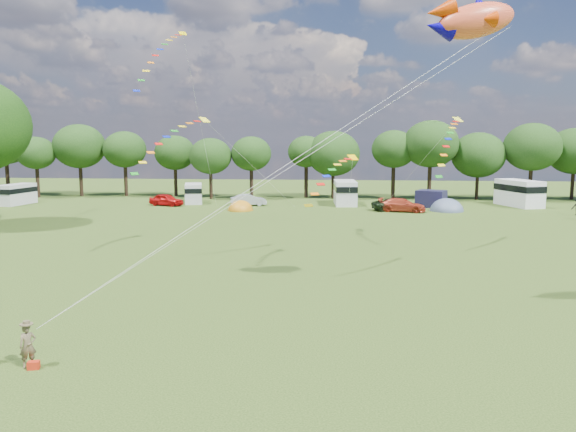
# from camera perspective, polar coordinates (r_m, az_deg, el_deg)

# --- Properties ---
(ground_plane) EXTENTS (180.00, 180.00, 0.00)m
(ground_plane) POSITION_cam_1_polar(r_m,az_deg,el_deg) (21.11, -2.03, -13.80)
(ground_plane) COLOR black
(ground_plane) RESTS_ON ground
(tree_line) EXTENTS (102.98, 10.98, 10.27)m
(tree_line) POSITION_cam_1_polar(r_m,az_deg,el_deg) (74.53, 7.41, 6.60)
(tree_line) COLOR black
(tree_line) RESTS_ON ground
(car_a) EXTENTS (4.57, 2.97, 1.42)m
(car_a) POSITION_cam_1_polar(r_m,az_deg,el_deg) (68.03, -12.26, 1.62)
(car_a) COLOR #BA0C0D
(car_a) RESTS_ON ground
(car_b) EXTENTS (4.16, 2.58, 1.38)m
(car_b) POSITION_cam_1_polar(r_m,az_deg,el_deg) (66.58, -4.04, 1.63)
(car_b) COLOR #9EA3A7
(car_b) RESTS_ON ground
(car_c) EXTENTS (5.20, 3.11, 1.46)m
(car_c) POSITION_cam_1_polar(r_m,az_deg,el_deg) (62.10, 11.52, 1.09)
(car_c) COLOR #B0381F
(car_c) RESTS_ON ground
(car_d) EXTENTS (5.22, 3.32, 1.32)m
(car_d) POSITION_cam_1_polar(r_m,az_deg,el_deg) (62.98, 10.68, 1.14)
(car_d) COLOR black
(car_d) RESTS_ON ground
(campervan_a) EXTENTS (2.76, 5.26, 2.46)m
(campervan_a) POSITION_cam_1_polar(r_m,az_deg,el_deg) (75.22, -25.87, 2.06)
(campervan_a) COLOR #BDBCBE
(campervan_a) RESTS_ON ground
(campervan_b) EXTENTS (3.18, 5.19, 2.37)m
(campervan_b) POSITION_cam_1_polar(r_m,az_deg,el_deg) (70.40, -9.58, 2.35)
(campervan_b) COLOR silver
(campervan_b) RESTS_ON ground
(campervan_c) EXTENTS (2.87, 6.01, 2.88)m
(campervan_c) POSITION_cam_1_polar(r_m,az_deg,el_deg) (67.94, 5.83, 2.46)
(campervan_c) COLOR silver
(campervan_c) RESTS_ON ground
(campervan_d) EXTENTS (4.54, 6.80, 3.08)m
(campervan_d) POSITION_cam_1_polar(r_m,az_deg,el_deg) (71.35, 22.42, 2.25)
(campervan_d) COLOR white
(campervan_d) RESTS_ON ground
(tent_orange) EXTENTS (2.85, 3.12, 2.23)m
(tent_orange) POSITION_cam_1_polar(r_m,az_deg,el_deg) (62.29, -4.85, 0.58)
(tent_orange) COLOR #C17714
(tent_orange) RESTS_ON ground
(tent_greyblue) EXTENTS (3.72, 4.07, 2.77)m
(tent_greyblue) POSITION_cam_1_polar(r_m,az_deg,el_deg) (64.07, 15.82, 0.52)
(tent_greyblue) COLOR #4D5A72
(tent_greyblue) RESTS_ON ground
(awning_navy) EXTENTS (3.90, 3.60, 1.96)m
(awning_navy) POSITION_cam_1_polar(r_m,az_deg,el_deg) (67.17, 14.34, 1.71)
(awning_navy) COLOR #1A1833
(awning_navy) RESTS_ON ground
(kite_flyer) EXTENTS (0.65, 0.62, 1.50)m
(kite_flyer) POSITION_cam_1_polar(r_m,az_deg,el_deg) (21.64, -24.92, -11.88)
(kite_flyer) COLOR brown
(kite_flyer) RESTS_ON ground
(kite_bag) EXTENTS (0.44, 0.36, 0.27)m
(kite_bag) POSITION_cam_1_polar(r_m,az_deg,el_deg) (21.58, -24.44, -13.63)
(kite_bag) COLOR red
(kite_bag) RESTS_ON ground
(fish_kite) EXTENTS (4.40, 2.24, 2.30)m
(fish_kite) POSITION_cam_1_polar(r_m,az_deg,el_deg) (27.29, 17.93, 18.39)
(fish_kite) COLOR #E7502D
(fish_kite) RESTS_ON ground
(streamer_kite_a) EXTENTS (3.41, 5.57, 5.78)m
(streamer_kite_a) POSITION_cam_1_polar(r_m,az_deg,el_deg) (52.28, -12.51, 16.07)
(streamer_kite_a) COLOR #FAE000
(streamer_kite_a) RESTS_ON ground
(streamer_kite_b) EXTENTS (4.29, 4.76, 3.82)m
(streamer_kite_b) POSITION_cam_1_polar(r_m,az_deg,el_deg) (38.75, -11.27, 8.04)
(streamer_kite_b) COLOR yellow
(streamer_kite_b) RESTS_ON ground
(streamer_kite_c) EXTENTS (3.15, 4.90, 2.79)m
(streamer_kite_c) POSITION_cam_1_polar(r_m,az_deg,el_deg) (33.62, 4.89, 4.58)
(streamer_kite_c) COLOR #FFC500
(streamer_kite_c) RESTS_ON ground
(streamer_kite_d) EXTENTS (2.76, 5.13, 4.32)m
(streamer_kite_d) POSITION_cam_1_polar(r_m,az_deg,el_deg) (42.63, 16.19, 7.75)
(streamer_kite_d) COLOR yellow
(streamer_kite_d) RESTS_ON ground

